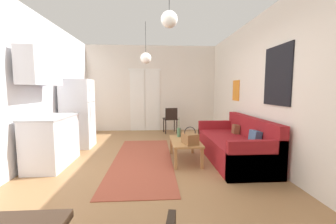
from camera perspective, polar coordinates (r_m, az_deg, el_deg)
ground_plane at (r=3.77m, az=-4.91°, el=-16.24°), size 4.84×7.96×0.10m
wall_back at (r=7.21m, az=-4.46°, el=6.17°), size 4.44×0.13×2.82m
wall_right at (r=4.07m, az=27.31°, el=5.88°), size 0.12×7.56×2.82m
wall_left at (r=4.16m, az=-36.76°, el=5.34°), size 0.12×7.56×2.82m
area_rug at (r=4.31m, az=-6.78°, el=-12.58°), size 1.12×3.11×0.01m
couch at (r=4.43m, az=17.85°, el=-8.70°), size 0.91×2.10×0.84m
coffee_table at (r=4.18m, az=4.61°, el=-8.21°), size 0.54×1.01×0.40m
bamboo_vase at (r=4.44m, az=2.94°, el=-5.45°), size 0.08×0.08×0.40m
handbag at (r=3.88m, az=5.89°, el=-7.06°), size 0.29×0.37×0.31m
refrigerator at (r=5.49m, az=-22.98°, el=-0.39°), size 0.68×0.59×1.62m
kitchen_counter at (r=4.37m, az=-29.21°, el=-2.50°), size 0.60×1.12×2.07m
accent_chair at (r=6.72m, az=0.69°, el=-1.68°), size 0.47×0.46×0.81m
pendant_lamp_near at (r=3.10m, az=0.33°, el=23.59°), size 0.22×0.22×0.63m
pendant_lamp_far at (r=4.78m, az=-5.98°, el=14.17°), size 0.24×0.24×0.89m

